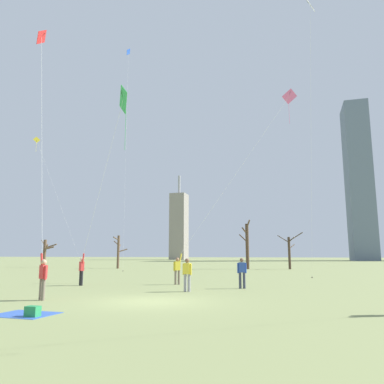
{
  "coord_description": "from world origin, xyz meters",
  "views": [
    {
      "loc": [
        5.57,
        -14.13,
        1.83
      ],
      "look_at": [
        0.0,
        6.0,
        5.31
      ],
      "focal_mm": 34.94,
      "sensor_mm": 36.0,
      "label": 1
    }
  ],
  "objects_px": {
    "distant_kite_high_overhead_blue": "(128,69)",
    "distant_kite_drifting_left_yellow": "(43,157)",
    "bare_tree_leftmost": "(290,251)",
    "bare_tree_center": "(118,250)",
    "bare_tree_far_right_edge": "(45,252)",
    "kite_flyer_far_back_green": "(91,229)",
    "distant_kite_low_near_trees_white": "(310,28)",
    "kite_flyer_foreground_right_pink": "(200,234)",
    "bystander_watching_nearby": "(242,271)",
    "kite_flyer_midfield_center_red": "(43,224)",
    "bare_tree_right_of_center": "(247,245)",
    "picnic_spot": "(29,313)",
    "bystander_strolling_midfield": "(187,273)"
  },
  "relations": [
    {
      "from": "distant_kite_high_overhead_blue",
      "to": "bare_tree_center",
      "type": "height_order",
      "value": "distant_kite_high_overhead_blue"
    },
    {
      "from": "kite_flyer_foreground_right_pink",
      "to": "distant_kite_low_near_trees_white",
      "type": "xyz_separation_m",
      "value": [
        7.41,
        0.81,
        13.59
      ]
    },
    {
      "from": "distant_kite_low_near_trees_white",
      "to": "picnic_spot",
      "type": "distance_m",
      "value": 23.6
    },
    {
      "from": "bystander_watching_nearby",
      "to": "bystander_strolling_midfield",
      "type": "height_order",
      "value": "same"
    },
    {
      "from": "kite_flyer_far_back_green",
      "to": "bare_tree_leftmost",
      "type": "height_order",
      "value": "kite_flyer_far_back_green"
    },
    {
      "from": "kite_flyer_far_back_green",
      "to": "distant_kite_high_overhead_blue",
      "type": "relative_size",
      "value": 0.36
    },
    {
      "from": "bare_tree_leftmost",
      "to": "bare_tree_center",
      "type": "distance_m",
      "value": 21.75
    },
    {
      "from": "bare_tree_center",
      "to": "bare_tree_right_of_center",
      "type": "relative_size",
      "value": 0.7
    },
    {
      "from": "bystander_strolling_midfield",
      "to": "picnic_spot",
      "type": "xyz_separation_m",
      "value": [
        -2.55,
        -8.26,
        -0.81
      ]
    },
    {
      "from": "kite_flyer_far_back_green",
      "to": "bare_tree_far_right_edge",
      "type": "bearing_deg",
      "value": 130.66
    },
    {
      "from": "distant_kite_low_near_trees_white",
      "to": "bare_tree_far_right_edge",
      "type": "distance_m",
      "value": 44.47
    },
    {
      "from": "kite_flyer_far_back_green",
      "to": "distant_kite_drifting_left_yellow",
      "type": "distance_m",
      "value": 24.19
    },
    {
      "from": "distant_kite_high_overhead_blue",
      "to": "bare_tree_far_right_edge",
      "type": "xyz_separation_m",
      "value": [
        -13.5,
        3.23,
        -24.23
      ]
    },
    {
      "from": "bare_tree_right_of_center",
      "to": "distant_kite_drifting_left_yellow",
      "type": "bearing_deg",
      "value": -150.54
    },
    {
      "from": "bare_tree_center",
      "to": "kite_flyer_far_back_green",
      "type": "bearing_deg",
      "value": -66.75
    },
    {
      "from": "distant_kite_low_near_trees_white",
      "to": "picnic_spot",
      "type": "height_order",
      "value": "distant_kite_low_near_trees_white"
    },
    {
      "from": "distant_kite_low_near_trees_white",
      "to": "bare_tree_far_right_edge",
      "type": "bearing_deg",
      "value": 148.39
    },
    {
      "from": "bare_tree_center",
      "to": "bare_tree_right_of_center",
      "type": "height_order",
      "value": "bare_tree_right_of_center"
    },
    {
      "from": "bare_tree_leftmost",
      "to": "bare_tree_far_right_edge",
      "type": "height_order",
      "value": "bare_tree_leftmost"
    },
    {
      "from": "kite_flyer_midfield_center_red",
      "to": "bystander_watching_nearby",
      "type": "height_order",
      "value": "kite_flyer_midfield_center_red"
    },
    {
      "from": "bare_tree_leftmost",
      "to": "bare_tree_center",
      "type": "bearing_deg",
      "value": -171.07
    },
    {
      "from": "distant_kite_drifting_left_yellow",
      "to": "picnic_spot",
      "type": "bearing_deg",
      "value": -52.25
    },
    {
      "from": "kite_flyer_midfield_center_red",
      "to": "bare_tree_far_right_edge",
      "type": "bearing_deg",
      "value": 126.46
    },
    {
      "from": "bystander_watching_nearby",
      "to": "bare_tree_far_right_edge",
      "type": "xyz_separation_m",
      "value": [
        -31.36,
        25.31,
        1.22
      ]
    },
    {
      "from": "bystander_watching_nearby",
      "to": "kite_flyer_foreground_right_pink",
      "type": "bearing_deg",
      "value": 140.35
    },
    {
      "from": "distant_kite_drifting_left_yellow",
      "to": "bystander_strolling_midfield",
      "type": "bearing_deg",
      "value": -37.42
    },
    {
      "from": "kite_flyer_midfield_center_red",
      "to": "distant_kite_high_overhead_blue",
      "type": "height_order",
      "value": "distant_kite_high_overhead_blue"
    },
    {
      "from": "kite_flyer_midfield_center_red",
      "to": "distant_kite_high_overhead_blue",
      "type": "relative_size",
      "value": 0.5
    },
    {
      "from": "bare_tree_right_of_center",
      "to": "bystander_watching_nearby",
      "type": "bearing_deg",
      "value": -83.52
    },
    {
      "from": "bystander_strolling_midfield",
      "to": "picnic_spot",
      "type": "relative_size",
      "value": 0.87
    },
    {
      "from": "distant_kite_low_near_trees_white",
      "to": "bare_tree_leftmost",
      "type": "height_order",
      "value": "distant_kite_low_near_trees_white"
    },
    {
      "from": "bare_tree_right_of_center",
      "to": "picnic_spot",
      "type": "bearing_deg",
      "value": -92.99
    },
    {
      "from": "distant_kite_low_near_trees_white",
      "to": "bare_tree_leftmost",
      "type": "distance_m",
      "value": 28.23
    },
    {
      "from": "distant_kite_high_overhead_blue",
      "to": "distant_kite_drifting_left_yellow",
      "type": "relative_size",
      "value": 1.98
    },
    {
      "from": "bystander_strolling_midfield",
      "to": "bare_tree_right_of_center",
      "type": "distance_m",
      "value": 28.92
    },
    {
      "from": "kite_flyer_foreground_right_pink",
      "to": "distant_kite_low_near_trees_white",
      "type": "distance_m",
      "value": 15.5
    },
    {
      "from": "kite_flyer_foreground_right_pink",
      "to": "bare_tree_center",
      "type": "relative_size",
      "value": 3.33
    },
    {
      "from": "bare_tree_center",
      "to": "distant_kite_drifting_left_yellow",
      "type": "bearing_deg",
      "value": -117.01
    },
    {
      "from": "bystander_watching_nearby",
      "to": "picnic_spot",
      "type": "bearing_deg",
      "value": -114.84
    },
    {
      "from": "distant_kite_high_overhead_blue",
      "to": "picnic_spot",
      "type": "bearing_deg",
      "value": -68.49
    },
    {
      "from": "kite_flyer_foreground_right_pink",
      "to": "bare_tree_right_of_center",
      "type": "bearing_deg",
      "value": 90.06
    },
    {
      "from": "kite_flyer_foreground_right_pink",
      "to": "picnic_spot",
      "type": "bearing_deg",
      "value": -98.5
    },
    {
      "from": "bystander_strolling_midfield",
      "to": "bare_tree_right_of_center",
      "type": "height_order",
      "value": "bare_tree_right_of_center"
    },
    {
      "from": "kite_flyer_far_back_green",
      "to": "distant_kite_low_near_trees_white",
      "type": "xyz_separation_m",
      "value": [
        12.94,
        4.58,
        13.4
      ]
    },
    {
      "from": "bystander_watching_nearby",
      "to": "kite_flyer_midfield_center_red",
      "type": "bearing_deg",
      "value": -138.87
    },
    {
      "from": "kite_flyer_far_back_green",
      "to": "bare_tree_right_of_center",
      "type": "height_order",
      "value": "kite_flyer_far_back_green"
    },
    {
      "from": "bystander_watching_nearby",
      "to": "distant_kite_drifting_left_yellow",
      "type": "relative_size",
      "value": 0.11
    },
    {
      "from": "bystander_watching_nearby",
      "to": "bare_tree_far_right_edge",
      "type": "relative_size",
      "value": 0.42
    },
    {
      "from": "distant_kite_drifting_left_yellow",
      "to": "bare_tree_far_right_edge",
      "type": "xyz_separation_m",
      "value": [
        -7.02,
        10.94,
        -10.57
      ]
    },
    {
      "from": "bare_tree_center",
      "to": "bare_tree_right_of_center",
      "type": "bearing_deg",
      "value": 8.2
    }
  ]
}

